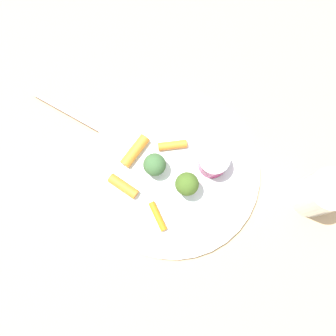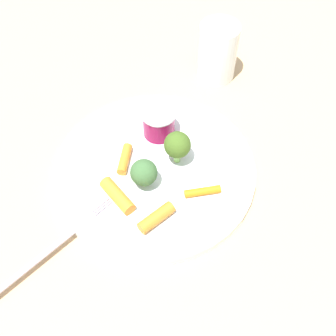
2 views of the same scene
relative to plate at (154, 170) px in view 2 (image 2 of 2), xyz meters
The scene contains 11 objects.
ground_plane 0.01m from the plate, ahead, with size 2.40×2.40×0.00m, color tan.
plate is the anchor object (origin of this frame).
sauce_cup 0.07m from the plate, 153.92° to the left, with size 0.05×0.05×0.04m.
broccoli_floret_0 0.04m from the plate, 45.20° to the right, with size 0.04×0.04×0.04m.
broccoli_floret_1 0.05m from the plate, 93.82° to the left, with size 0.04×0.04×0.05m.
carrot_stick_0 0.04m from the plate, 123.39° to the right, with size 0.01×0.01×0.05m, color orange.
carrot_stick_1 0.08m from the plate, 35.19° to the left, with size 0.01×0.01×0.05m, color orange.
carrot_stick_2 0.07m from the plate, 62.61° to the right, with size 0.02×0.02×0.06m, color orange.
carrot_stick_3 0.09m from the plate, 17.93° to the right, with size 0.02×0.02×0.05m, color orange.
fork 0.18m from the plate, 65.56° to the right, with size 0.09×0.18×0.00m.
drinking_glass 0.23m from the plate, 133.18° to the left, with size 0.06×0.06×0.10m, color silver.
Camera 2 is at (0.34, -0.11, 0.51)m, focal length 46.88 mm.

